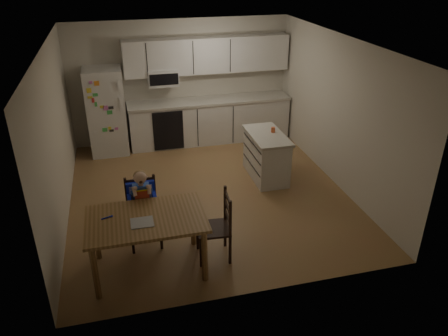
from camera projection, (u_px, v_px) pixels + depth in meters
name	position (u px, v px, depth m)	size (l,w,h in m)	color
room	(201.00, 113.00, 7.26)	(4.52, 5.01, 2.51)	olive
refrigerator	(106.00, 112.00, 8.54)	(0.72, 0.70, 1.70)	silver
kitchen_run	(208.00, 101.00, 9.06)	(3.37, 0.62, 2.15)	silver
kitchen_island	(266.00, 156.00, 7.75)	(0.58, 1.11, 0.82)	silver
red_cup	(273.00, 130.00, 7.63)	(0.07, 0.07, 0.09)	#D35628
dining_table	(146.00, 225.00, 5.34)	(1.45, 0.93, 0.78)	brown
napkin	(142.00, 222.00, 5.19)	(0.27, 0.23, 0.01)	#A4A4A8
toddler_spoon	(106.00, 218.00, 5.28)	(0.02, 0.02, 0.12)	#1C2CD2
chair_booster	(142.00, 199.00, 5.87)	(0.43, 0.43, 1.13)	black
chair_side	(220.00, 222.00, 5.65)	(0.45, 0.45, 0.95)	black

